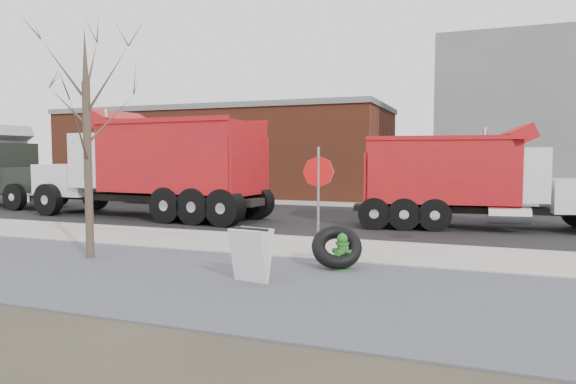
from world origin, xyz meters
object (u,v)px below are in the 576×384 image
at_px(dump_truck_red_a, 472,177).
at_px(dump_truck_red_b, 153,164).
at_px(truck_tire, 337,247).
at_px(fire_hydrant, 342,253).
at_px(stop_sign, 318,183).
at_px(sandwich_board, 251,255).

bearing_deg(dump_truck_red_a, dump_truck_red_b, 177.77).
bearing_deg(truck_tire, fire_hydrant, -34.72).
distance_m(fire_hydrant, dump_truck_red_b, 11.09).
bearing_deg(dump_truck_red_b, dump_truck_red_a, -170.77).
bearing_deg(dump_truck_red_a, stop_sign, -122.23).
relative_size(sandwich_board, dump_truck_red_b, 0.10).
relative_size(truck_tire, sandwich_board, 1.28).
bearing_deg(dump_truck_red_b, stop_sign, 149.39).
height_order(fire_hydrant, stop_sign, stop_sign).
distance_m(fire_hydrant, stop_sign, 1.68).
bearing_deg(stop_sign, truck_tire, -45.45).
xyz_separation_m(fire_hydrant, stop_sign, (-0.70, 0.61, 1.40)).
bearing_deg(truck_tire, dump_truck_red_a, 71.00).
height_order(fire_hydrant, sandwich_board, sandwich_board).
xyz_separation_m(stop_sign, sandwich_board, (-0.59, -2.26, -1.22)).
xyz_separation_m(truck_tire, stop_sign, (-0.56, 0.52, 1.29)).
xyz_separation_m(fire_hydrant, sandwich_board, (-1.29, -1.64, 0.18)).
relative_size(fire_hydrant, dump_truck_red_b, 0.08).
bearing_deg(dump_truck_red_a, truck_tire, -116.80).
distance_m(truck_tire, dump_truck_red_b, 10.90).
relative_size(fire_hydrant, sandwich_board, 0.77).
relative_size(truck_tire, dump_truck_red_a, 0.16).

